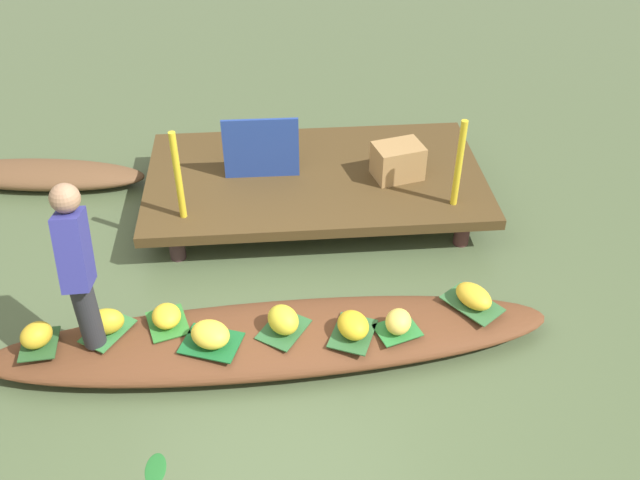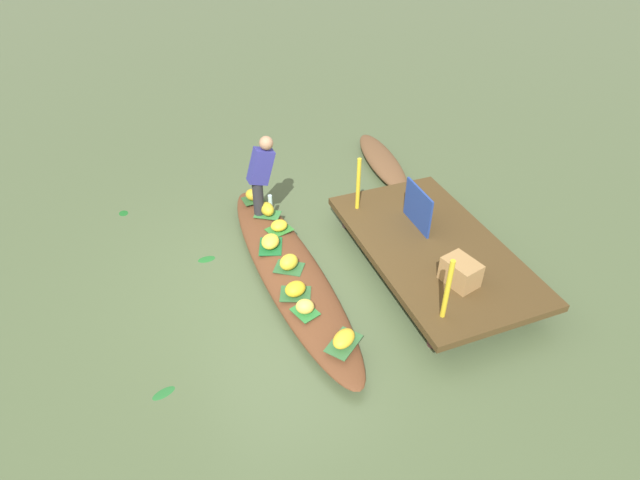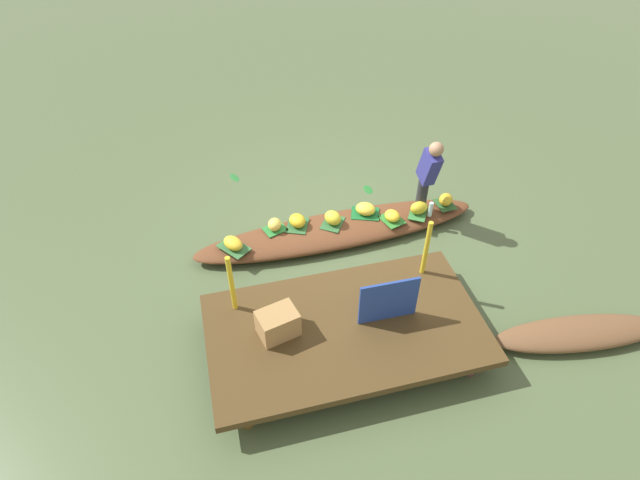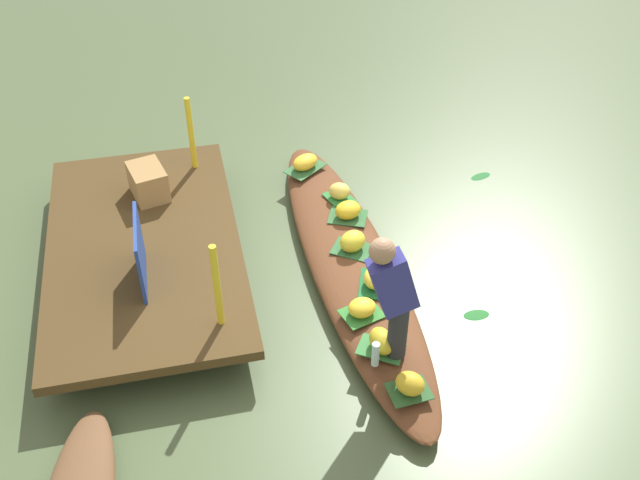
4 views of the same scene
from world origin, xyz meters
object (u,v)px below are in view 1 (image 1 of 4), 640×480
(banana_bunch_3, at_px, (36,335))
(water_bottle, at_px, (87,312))
(banana_bunch_5, at_px, (210,334))
(produce_crate, at_px, (398,161))
(banana_bunch_2, at_px, (474,296))
(moored_boat, at_px, (42,175))
(banana_bunch_4, at_px, (283,320))
(banana_bunch_0, at_px, (398,322))
(banana_bunch_7, at_px, (105,322))
(banana_bunch_1, at_px, (166,316))
(vendor_person, at_px, (77,261))
(market_banner, at_px, (261,148))
(vendor_boat, at_px, (273,339))
(banana_bunch_6, at_px, (353,325))

(banana_bunch_3, height_order, water_bottle, water_bottle)
(banana_bunch_5, distance_m, produce_crate, 2.57)
(banana_bunch_3, bearing_deg, banana_bunch_2, 2.87)
(moored_boat, distance_m, water_bottle, 2.57)
(banana_bunch_4, height_order, produce_crate, produce_crate)
(banana_bunch_0, xyz_separation_m, banana_bunch_7, (-2.14, 0.17, 0.01))
(moored_boat, relative_size, banana_bunch_1, 8.68)
(water_bottle, bearing_deg, banana_bunch_7, -32.82)
(water_bottle, bearing_deg, banana_bunch_4, -7.22)
(banana_bunch_4, xyz_separation_m, vendor_person, (-1.37, 0.06, 0.60))
(banana_bunch_7, bearing_deg, market_banner, 57.59)
(banana_bunch_4, relative_size, market_banner, 0.38)
(banana_bunch_2, height_order, banana_bunch_5, banana_bunch_5)
(banana_bunch_2, height_order, produce_crate, produce_crate)
(banana_bunch_2, height_order, banana_bunch_4, banana_bunch_4)
(banana_bunch_4, bearing_deg, moored_boat, 132.83)
(banana_bunch_7, bearing_deg, vendor_person, -153.99)
(banana_bunch_0, distance_m, banana_bunch_7, 2.14)
(banana_bunch_0, xyz_separation_m, water_bottle, (-2.28, 0.26, 0.03))
(moored_boat, height_order, banana_bunch_2, banana_bunch_2)
(banana_bunch_7, bearing_deg, banana_bunch_5, -13.46)
(banana_bunch_1, bearing_deg, banana_bunch_3, -171.16)
(banana_bunch_7, bearing_deg, produce_crate, 35.62)
(banana_bunch_5, relative_size, market_banner, 0.42)
(banana_bunch_1, distance_m, vendor_person, 0.81)
(vendor_boat, relative_size, banana_bunch_1, 17.34)
(banana_bunch_2, height_order, market_banner, market_banner)
(vendor_boat, relative_size, banana_bunch_7, 15.73)
(banana_bunch_6, bearing_deg, market_banner, 107.01)
(market_banner, relative_size, produce_crate, 1.59)
(vendor_boat, relative_size, banana_bunch_3, 18.23)
(banana_bunch_4, bearing_deg, banana_bunch_0, -5.24)
(moored_boat, distance_m, produce_crate, 3.62)
(banana_bunch_2, height_order, banana_bunch_3, banana_bunch_3)
(banana_bunch_6, xyz_separation_m, market_banner, (-0.62, 2.03, 0.33))
(banana_bunch_5, relative_size, produce_crate, 0.67)
(banana_bunch_1, xyz_separation_m, banana_bunch_4, (0.86, -0.14, 0.03))
(vendor_person, distance_m, produce_crate, 3.12)
(market_banner, bearing_deg, vendor_person, -122.70)
(banana_bunch_0, relative_size, banana_bunch_6, 0.82)
(banana_bunch_3, xyz_separation_m, banana_bunch_6, (2.27, -0.08, -0.00))
(moored_boat, relative_size, banana_bunch_4, 8.02)
(banana_bunch_0, distance_m, banana_bunch_3, 2.61)
(banana_bunch_3, distance_m, produce_crate, 3.46)
(banana_bunch_4, relative_size, vendor_person, 0.21)
(moored_boat, distance_m, banana_bunch_3, 2.64)
(vendor_boat, relative_size, produce_crate, 9.66)
(banana_bunch_0, bearing_deg, banana_bunch_7, 175.52)
(water_bottle, xyz_separation_m, produce_crate, (2.59, 1.66, 0.17))
(vendor_boat, distance_m, moored_boat, 3.41)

